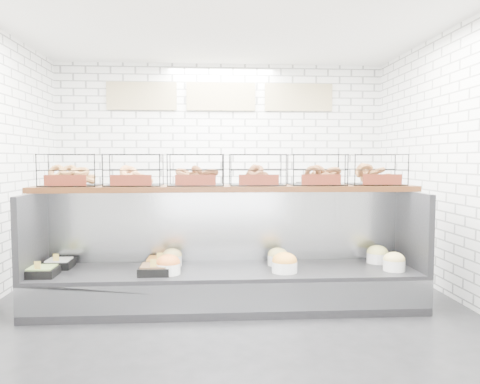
{
  "coord_description": "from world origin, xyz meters",
  "views": [
    {
      "loc": [
        -0.19,
        -4.51,
        1.54
      ],
      "look_at": [
        0.14,
        0.45,
        1.19
      ],
      "focal_mm": 35.0,
      "sensor_mm": 36.0,
      "label": 1
    }
  ],
  "objects": [
    {
      "name": "ground",
      "position": [
        0.0,
        0.0,
        0.0
      ],
      "size": [
        5.5,
        5.5,
        0.0
      ],
      "primitive_type": "plane",
      "color": "black",
      "rests_on": "ground"
    },
    {
      "name": "room_shell",
      "position": [
        0.0,
        0.6,
        2.06
      ],
      "size": [
        5.02,
        5.51,
        3.01
      ],
      "color": "white",
      "rests_on": "ground"
    },
    {
      "name": "display_case",
      "position": [
        0.0,
        0.35,
        0.32
      ],
      "size": [
        4.0,
        0.9,
        1.2
      ],
      "color": "black",
      "rests_on": "ground"
    },
    {
      "name": "bagel_shelf",
      "position": [
        0.0,
        0.52,
        1.38
      ],
      "size": [
        4.1,
        0.5,
        0.4
      ],
      "color": "#3E1E0D",
      "rests_on": "display_case"
    },
    {
      "name": "prep_counter",
      "position": [
        -0.0,
        2.43,
        0.47
      ],
      "size": [
        4.0,
        0.6,
        1.2
      ],
      "color": "#93969B",
      "rests_on": "ground"
    }
  ]
}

